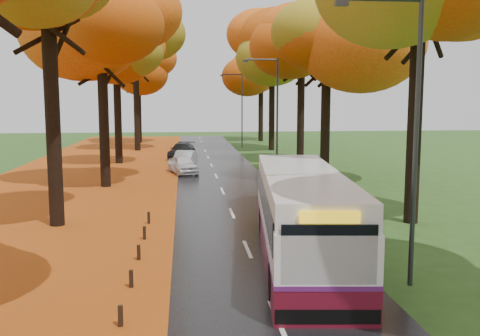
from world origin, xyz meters
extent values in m
cube|color=black|center=(0.00, 25.00, 0.02)|extent=(6.50, 90.00, 0.04)
cube|color=silver|center=(0.00, 25.00, 0.04)|extent=(0.12, 90.00, 0.01)
cube|color=#813B0B|center=(-9.00, 25.00, 0.01)|extent=(12.00, 90.00, 0.02)
cube|color=#B64712|center=(-3.05, 25.00, 0.04)|extent=(0.90, 90.00, 0.01)
cylinder|color=black|center=(-7.50, 16.50, 4.58)|extent=(0.60, 0.60, 9.15)
cylinder|color=black|center=(-6.90, 26.50, 4.00)|extent=(0.60, 0.60, 8.00)
ellipsoid|color=orange|center=(-6.90, 26.50, 9.00)|extent=(9.20, 9.20, 7.18)
cylinder|color=black|center=(-7.50, 38.50, 4.29)|extent=(0.60, 0.60, 8.58)
ellipsoid|color=orange|center=(-7.50, 38.50, 9.65)|extent=(8.00, 8.00, 6.24)
cylinder|color=black|center=(-6.90, 49.50, 4.58)|extent=(0.60, 0.60, 9.15)
ellipsoid|color=orange|center=(-6.90, 49.50, 10.30)|extent=(9.20, 9.20, 7.18)
cylinder|color=black|center=(-7.50, 59.50, 4.00)|extent=(0.60, 0.60, 8.00)
ellipsoid|color=orange|center=(-7.50, 59.50, 9.00)|extent=(8.00, 8.00, 6.24)
cylinder|color=black|center=(7.50, 15.50, 4.61)|extent=(0.60, 0.60, 9.22)
cylinder|color=black|center=(6.90, 27.50, 4.10)|extent=(0.60, 0.60, 8.19)
ellipsoid|color=#CA4F0F|center=(6.90, 27.50, 9.22)|extent=(9.20, 9.20, 7.18)
cylinder|color=black|center=(7.50, 37.50, 4.35)|extent=(0.60, 0.60, 8.70)
ellipsoid|color=#CA4F0F|center=(7.50, 37.50, 9.79)|extent=(8.20, 8.20, 6.40)
cylinder|color=black|center=(6.90, 48.50, 4.61)|extent=(0.60, 0.60, 9.22)
ellipsoid|color=#CA4F0F|center=(6.90, 48.50, 10.37)|extent=(9.20, 9.20, 7.18)
cylinder|color=black|center=(7.50, 60.50, 4.10)|extent=(0.60, 0.60, 8.19)
ellipsoid|color=#CA4F0F|center=(7.50, 60.50, 9.22)|extent=(8.20, 8.20, 6.40)
cube|color=black|center=(-3.70, 6.00, 0.26)|extent=(0.11, 0.11, 0.52)
cube|color=black|center=(-3.70, 8.60, 0.26)|extent=(0.11, 0.11, 0.52)
cube|color=black|center=(-3.70, 11.20, 0.26)|extent=(0.11, 0.11, 0.52)
cube|color=black|center=(-3.70, 13.80, 0.26)|extent=(0.11, 0.11, 0.52)
cube|color=black|center=(-3.70, 16.40, 0.26)|extent=(0.11, 0.11, 0.52)
cylinder|color=#333538|center=(4.20, 8.00, 4.00)|extent=(0.14, 0.14, 8.00)
cube|color=#333538|center=(2.00, 8.00, 7.78)|extent=(0.35, 0.18, 0.14)
cylinder|color=#333538|center=(4.20, 30.00, 4.00)|extent=(0.14, 0.14, 8.00)
cylinder|color=#333538|center=(3.10, 30.00, 7.90)|extent=(2.20, 0.11, 0.11)
cube|color=#333538|center=(2.00, 30.00, 7.78)|extent=(0.35, 0.18, 0.14)
cylinder|color=#333538|center=(4.20, 52.00, 4.00)|extent=(0.14, 0.14, 8.00)
cylinder|color=#333538|center=(3.10, 52.00, 7.90)|extent=(2.20, 0.11, 0.11)
cube|color=#333538|center=(2.00, 52.00, 7.78)|extent=(0.35, 0.18, 0.14)
cube|color=#590E1D|center=(1.64, 10.76, 0.49)|extent=(3.64, 11.15, 0.90)
cube|color=white|center=(1.64, 10.76, 1.58)|extent=(3.64, 11.15, 1.29)
cube|color=white|center=(1.64, 10.76, 2.58)|extent=(3.57, 10.93, 0.70)
cube|color=#5C1C64|center=(1.64, 10.76, 0.99)|extent=(3.66, 11.18, 0.12)
cube|color=black|center=(1.64, 10.76, 1.98)|extent=(3.58, 10.29, 0.85)
cube|color=black|center=(1.06, 5.34, 1.78)|extent=(2.18, 0.29, 1.39)
cube|color=yellow|center=(1.06, 5.34, 2.65)|extent=(1.37, 0.21, 0.28)
cube|color=black|center=(1.06, 5.36, 0.32)|extent=(2.44, 0.38, 0.35)
cylinder|color=black|center=(0.13, 7.17, 0.54)|extent=(0.38, 1.02, 1.00)
cylinder|color=black|center=(2.36, 6.93, 0.54)|extent=(0.38, 1.02, 1.00)
cylinder|color=black|center=(0.87, 14.14, 0.54)|extent=(0.38, 1.02, 1.00)
cylinder|color=black|center=(3.11, 13.90, 0.54)|extent=(0.38, 1.02, 1.00)
imported|color=white|center=(-2.25, 31.57, 0.68)|extent=(2.45, 4.03, 1.28)
imported|color=#A7A9AF|center=(-2.10, 34.78, 0.68)|extent=(2.11, 4.10, 1.29)
imported|color=black|center=(-2.35, 41.57, 0.71)|extent=(2.76, 4.88, 1.33)
camera|label=1|loc=(-2.18, -6.11, 5.29)|focal=40.00mm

